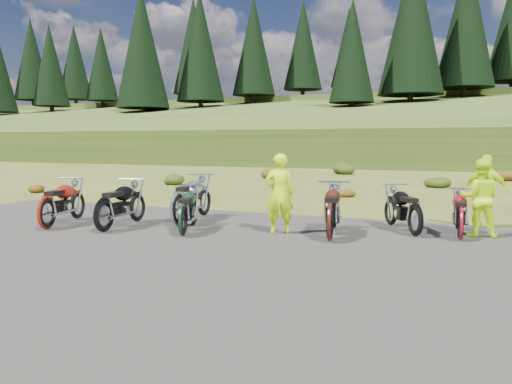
% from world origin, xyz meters
% --- Properties ---
extents(ground, '(300.00, 300.00, 0.00)m').
position_xyz_m(ground, '(0.00, 0.00, 0.00)').
color(ground, '#3D4617').
rests_on(ground, ground).
extents(gravel_pad, '(20.00, 12.00, 0.04)m').
position_xyz_m(gravel_pad, '(0.00, -2.00, 0.00)').
color(gravel_pad, black).
rests_on(gravel_pad, ground).
extents(hill_slope, '(300.00, 45.97, 9.37)m').
position_xyz_m(hill_slope, '(0.00, 50.00, 0.00)').
color(hill_slope, '#2E4316').
rests_on(hill_slope, ground).
extents(hill_plateau, '(300.00, 90.00, 9.17)m').
position_xyz_m(hill_plateau, '(0.00, 110.00, 0.00)').
color(hill_plateau, '#2E4316').
rests_on(hill_plateau, ground).
extents(conifer_9, '(7.48, 7.48, 19.00)m').
position_xyz_m(conifer_9, '(-81.00, 71.00, 19.26)').
color(conifer_9, black).
rests_on(conifer_9, ground).
extents(conifer_10, '(7.04, 7.04, 18.00)m').
position_xyz_m(conifer_10, '(-75.00, 77.00, 19.16)').
color(conifer_10, black).
rests_on(conifer_10, ground).
extents(conifer_12, '(6.16, 6.16, 16.00)m').
position_xyz_m(conifer_12, '(-63.00, 58.00, 15.17)').
color(conifer_12, black).
rests_on(conifer_12, ground).
extents(conifer_13, '(5.72, 5.72, 15.00)m').
position_xyz_m(conifer_13, '(-57.00, 64.00, 15.86)').
color(conifer_13, black).
rests_on(conifer_13, ground).
extents(conifer_14, '(5.28, 5.28, 14.00)m').
position_xyz_m(conifer_14, '(-51.00, 70.00, 16.55)').
color(conifer_14, black).
rests_on(conifer_14, ground).
extents(conifer_15, '(7.92, 7.92, 20.00)m').
position_xyz_m(conifer_15, '(-45.00, 76.00, 20.16)').
color(conifer_15, black).
rests_on(conifer_15, ground).
extents(conifer_16, '(7.48, 7.48, 19.00)m').
position_xyz_m(conifer_16, '(-39.00, 51.00, 15.28)').
color(conifer_16, black).
rests_on(conifer_16, ground).
extents(conifer_17, '(7.04, 7.04, 18.00)m').
position_xyz_m(conifer_17, '(-33.00, 57.00, 15.97)').
color(conifer_17, black).
rests_on(conifer_17, ground).
extents(conifer_18, '(6.60, 6.60, 17.00)m').
position_xyz_m(conifer_18, '(-27.00, 63.00, 16.66)').
color(conifer_18, black).
rests_on(conifer_18, ground).
extents(conifer_19, '(6.16, 6.16, 16.00)m').
position_xyz_m(conifer_19, '(-21.00, 69.00, 17.36)').
color(conifer_19, black).
rests_on(conifer_19, ground).
extents(conifer_20, '(5.72, 5.72, 15.00)m').
position_xyz_m(conifer_20, '(-15.00, 75.00, 17.65)').
color(conifer_20, black).
rests_on(conifer_20, ground).
extents(conifer_21, '(5.28, 5.28, 14.00)m').
position_xyz_m(conifer_21, '(-9.00, 50.00, 12.56)').
color(conifer_21, black).
rests_on(conifer_21, ground).
extents(conifer_22, '(7.92, 7.92, 20.00)m').
position_xyz_m(conifer_22, '(-3.00, 56.00, 16.77)').
color(conifer_22, black).
rests_on(conifer_22, ground).
extents(conifer_23, '(7.48, 7.48, 19.00)m').
position_xyz_m(conifer_23, '(3.00, 62.00, 17.47)').
color(conifer_23, black).
rests_on(conifer_23, ground).
extents(shrub_0, '(0.77, 0.77, 0.45)m').
position_xyz_m(shrub_0, '(-12.00, 6.00, 0.23)').
color(shrub_0, '#5D2A0B').
rests_on(shrub_0, ground).
extents(shrub_1, '(1.03, 1.03, 0.61)m').
position_xyz_m(shrub_1, '(-9.10, 11.30, 0.31)').
color(shrub_1, '#23370D').
rests_on(shrub_1, ground).
extents(shrub_2, '(1.30, 1.30, 0.77)m').
position_xyz_m(shrub_2, '(-6.20, 16.60, 0.38)').
color(shrub_2, '#5D2A0B').
rests_on(shrub_2, ground).
extents(shrub_3, '(1.56, 1.56, 0.92)m').
position_xyz_m(shrub_3, '(-3.30, 21.90, 0.46)').
color(shrub_3, '#23370D').
rests_on(shrub_3, ground).
extents(shrub_4, '(0.77, 0.77, 0.45)m').
position_xyz_m(shrub_4, '(-0.40, 9.20, 0.23)').
color(shrub_4, '#5D2A0B').
rests_on(shrub_4, ground).
extents(shrub_5, '(1.03, 1.03, 0.61)m').
position_xyz_m(shrub_5, '(2.50, 14.50, 0.31)').
color(shrub_5, '#23370D').
rests_on(shrub_5, ground).
extents(shrub_6, '(1.30, 1.30, 0.77)m').
position_xyz_m(shrub_6, '(5.40, 19.80, 0.38)').
color(shrub_6, '#5D2A0B').
rests_on(shrub_6, ground).
extents(motorcycle_0, '(0.96, 2.23, 1.13)m').
position_xyz_m(motorcycle_0, '(-3.65, -0.14, 0.00)').
color(motorcycle_0, black).
rests_on(motorcycle_0, ground).
extents(motorcycle_1, '(1.26, 2.27, 1.13)m').
position_xyz_m(motorcycle_1, '(-5.10, -0.36, 0.00)').
color(motorcycle_1, '#97190B').
rests_on(motorcycle_1, ground).
extents(motorcycle_2, '(1.28, 2.05, 1.02)m').
position_xyz_m(motorcycle_2, '(-1.81, 0.15, 0.00)').
color(motorcycle_2, black).
rests_on(motorcycle_2, ground).
extents(motorcycle_3, '(0.96, 2.34, 1.19)m').
position_xyz_m(motorcycle_3, '(-2.62, 1.28, 0.00)').
color(motorcycle_3, '#B3B4B8').
rests_on(motorcycle_3, ground).
extents(motorcycle_4, '(1.13, 2.29, 1.15)m').
position_xyz_m(motorcycle_4, '(1.21, 0.82, 0.00)').
color(motorcycle_4, '#43150B').
rests_on(motorcycle_4, ground).
extents(motorcycle_5, '(1.57, 2.07, 1.05)m').
position_xyz_m(motorcycle_5, '(2.74, 2.01, 0.00)').
color(motorcycle_5, black).
rests_on(motorcycle_5, ground).
extents(motorcycle_6, '(0.74, 1.94, 1.00)m').
position_xyz_m(motorcycle_6, '(3.63, 1.93, 0.00)').
color(motorcycle_6, maroon).
rests_on(motorcycle_6, ground).
extents(person_middle, '(0.76, 0.67, 1.74)m').
position_xyz_m(person_middle, '(-0.02, 1.20, 0.87)').
color(person_middle, '#BBE80C').
rests_on(person_middle, ground).
extents(person_right_a, '(0.84, 0.68, 1.64)m').
position_xyz_m(person_right_a, '(3.98, 2.53, 0.82)').
color(person_right_a, '#BBE80C').
rests_on(person_right_a, ground).
extents(person_right_b, '(1.06, 0.64, 1.70)m').
position_xyz_m(person_right_b, '(4.14, 3.88, 0.85)').
color(person_right_b, '#BBE80C').
rests_on(person_right_b, ground).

